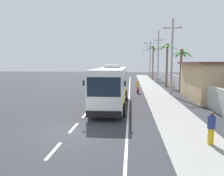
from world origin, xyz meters
TOP-DOWN VIEW (x-y plane):
  - ground_plane at (0.00, 0.00)m, footprint 160.00×160.00m
  - sidewalk_kerb at (6.80, 10.00)m, footprint 3.20×90.00m
  - lane_markings at (2.03, 14.32)m, footprint 3.51×71.00m
  - boundary_wall at (10.60, 14.00)m, footprint 0.24×60.00m
  - coach_bus_foreground at (1.75, 8.07)m, footprint 2.96×11.42m
  - motorcycle_beside_bus at (4.45, 16.54)m, footprint 0.56×1.96m
  - pedestrian_near_kerb at (7.42, -1.37)m, footprint 0.36×0.36m
  - utility_pole_mid at (8.44, 14.96)m, footprint 2.26×0.24m
  - utility_pole_far at (8.69, 31.09)m, footprint 3.74×0.24m
  - utility_pole_distant at (8.58, 47.22)m, footprint 3.14×0.24m
  - palm_nearest at (8.43, 37.43)m, footprint 3.49×3.46m
  - palm_second at (10.18, 17.69)m, footprint 3.11×3.05m
  - palm_fourth at (9.36, 24.09)m, footprint 3.31×3.13m

SIDE VIEW (x-z plane):
  - ground_plane at x=0.00m, z-range 0.00..0.00m
  - lane_markings at x=2.03m, z-range 0.00..0.01m
  - sidewalk_kerb at x=6.80m, z-range 0.00..0.14m
  - motorcycle_beside_bus at x=4.45m, z-range -0.16..1.52m
  - pedestrian_near_kerb at x=7.42m, z-range 0.17..1.78m
  - boundary_wall at x=10.60m, z-range 0.00..2.03m
  - coach_bus_foreground at x=1.75m, z-range 0.08..3.90m
  - palm_second at x=10.18m, z-range 1.24..7.08m
  - palm_fourth at x=9.36m, z-range 1.24..8.34m
  - utility_pole_mid at x=8.44m, z-range 0.22..9.40m
  - utility_pole_distant at x=8.58m, z-range 0.29..9.91m
  - utility_pole_far at x=8.69m, z-range 0.31..10.45m
  - palm_nearest at x=8.43m, z-range 1.55..9.28m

